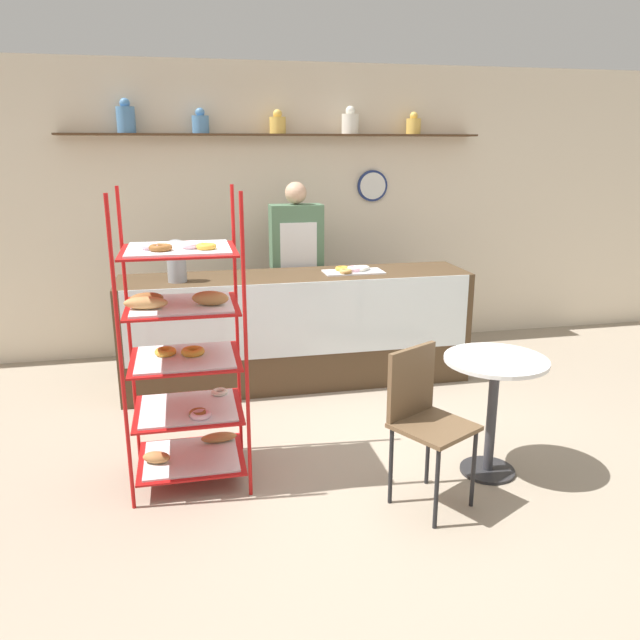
{
  "coord_description": "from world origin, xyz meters",
  "views": [
    {
      "loc": [
        -0.88,
        -3.57,
        1.96
      ],
      "look_at": [
        0.0,
        0.49,
        0.8
      ],
      "focal_mm": 35.0,
      "sensor_mm": 36.0,
      "label": 1
    }
  ],
  "objects_px": {
    "coffee_carafe": "(176,261)",
    "donut_tray_counter": "(353,270)",
    "cafe_table": "(494,389)",
    "person_worker": "(297,268)",
    "cafe_chair": "(423,410)",
    "pastry_rack": "(185,354)"
  },
  "relations": [
    {
      "from": "cafe_chair",
      "to": "cafe_table",
      "type": "bearing_deg",
      "value": -8.6
    },
    {
      "from": "pastry_rack",
      "to": "donut_tray_counter",
      "type": "height_order",
      "value": "pastry_rack"
    },
    {
      "from": "pastry_rack",
      "to": "cafe_chair",
      "type": "relative_size",
      "value": 1.95
    },
    {
      "from": "person_worker",
      "to": "cafe_chair",
      "type": "relative_size",
      "value": 1.86
    },
    {
      "from": "cafe_chair",
      "to": "donut_tray_counter",
      "type": "relative_size",
      "value": 1.8
    },
    {
      "from": "cafe_table",
      "to": "cafe_chair",
      "type": "distance_m",
      "value": 0.56
    },
    {
      "from": "coffee_carafe",
      "to": "person_worker",
      "type": "bearing_deg",
      "value": 28.2
    },
    {
      "from": "cafe_table",
      "to": "coffee_carafe",
      "type": "xyz_separation_m",
      "value": [
        -1.84,
        1.7,
        0.54
      ]
    },
    {
      "from": "pastry_rack",
      "to": "cafe_table",
      "type": "xyz_separation_m",
      "value": [
        1.8,
        -0.33,
        -0.24
      ]
    },
    {
      "from": "cafe_table",
      "to": "donut_tray_counter",
      "type": "bearing_deg",
      "value": 102.76
    },
    {
      "from": "coffee_carafe",
      "to": "cafe_table",
      "type": "bearing_deg",
      "value": -42.8
    },
    {
      "from": "person_worker",
      "to": "coffee_carafe",
      "type": "height_order",
      "value": "person_worker"
    },
    {
      "from": "cafe_chair",
      "to": "donut_tray_counter",
      "type": "height_order",
      "value": "donut_tray_counter"
    },
    {
      "from": "cafe_table",
      "to": "coffee_carafe",
      "type": "distance_m",
      "value": 2.56
    },
    {
      "from": "coffee_carafe",
      "to": "donut_tray_counter",
      "type": "bearing_deg",
      "value": 2.46
    },
    {
      "from": "coffee_carafe",
      "to": "donut_tray_counter",
      "type": "xyz_separation_m",
      "value": [
        1.44,
        0.06,
        -0.14
      ]
    },
    {
      "from": "person_worker",
      "to": "donut_tray_counter",
      "type": "distance_m",
      "value": 0.64
    },
    {
      "from": "person_worker",
      "to": "donut_tray_counter",
      "type": "xyz_separation_m",
      "value": [
        0.39,
        -0.5,
        0.06
      ]
    },
    {
      "from": "person_worker",
      "to": "cafe_table",
      "type": "relative_size",
      "value": 2.22
    },
    {
      "from": "person_worker",
      "to": "coffee_carafe",
      "type": "bearing_deg",
      "value": -151.8
    },
    {
      "from": "cafe_table",
      "to": "coffee_carafe",
      "type": "bearing_deg",
      "value": 137.2
    },
    {
      "from": "person_worker",
      "to": "donut_tray_counter",
      "type": "bearing_deg",
      "value": -51.61
    }
  ]
}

